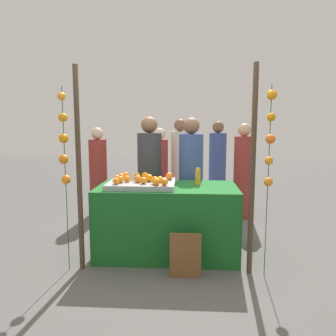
{
  "coord_description": "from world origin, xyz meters",
  "views": [
    {
      "loc": [
        0.25,
        -3.87,
        1.6
      ],
      "look_at": [
        0.0,
        0.15,
        1.05
      ],
      "focal_mm": 34.84,
      "sensor_mm": 36.0,
      "label": 1
    }
  ],
  "objects_px": {
    "stall_counter": "(167,220)",
    "orange_1": "(169,176)",
    "orange_0": "(117,178)",
    "juice_bottle": "(198,177)",
    "chalkboard_sign": "(185,256)",
    "vendor_left": "(150,181)",
    "vendor_right": "(191,182)"
  },
  "relations": [
    {
      "from": "vendor_left",
      "to": "orange_0",
      "type": "bearing_deg",
      "value": -112.28
    },
    {
      "from": "orange_0",
      "to": "juice_bottle",
      "type": "height_order",
      "value": "juice_bottle"
    },
    {
      "from": "juice_bottle",
      "to": "vendor_right",
      "type": "height_order",
      "value": "vendor_right"
    },
    {
      "from": "juice_bottle",
      "to": "vendor_left",
      "type": "height_order",
      "value": "vendor_left"
    },
    {
      "from": "orange_0",
      "to": "vendor_right",
      "type": "relative_size",
      "value": 0.04
    },
    {
      "from": "stall_counter",
      "to": "orange_0",
      "type": "height_order",
      "value": "orange_0"
    },
    {
      "from": "juice_bottle",
      "to": "vendor_left",
      "type": "relative_size",
      "value": 0.13
    },
    {
      "from": "vendor_right",
      "to": "chalkboard_sign",
      "type": "bearing_deg",
      "value": -92.62
    },
    {
      "from": "stall_counter",
      "to": "orange_1",
      "type": "bearing_deg",
      "value": 79.47
    },
    {
      "from": "orange_0",
      "to": "chalkboard_sign",
      "type": "height_order",
      "value": "orange_0"
    },
    {
      "from": "orange_1",
      "to": "vendor_left",
      "type": "xyz_separation_m",
      "value": [
        -0.32,
        0.6,
        -0.17
      ]
    },
    {
      "from": "stall_counter",
      "to": "juice_bottle",
      "type": "height_order",
      "value": "juice_bottle"
    },
    {
      "from": "orange_0",
      "to": "vendor_left",
      "type": "relative_size",
      "value": 0.04
    },
    {
      "from": "orange_0",
      "to": "orange_1",
      "type": "distance_m",
      "value": 0.64
    },
    {
      "from": "chalkboard_sign",
      "to": "vendor_right",
      "type": "height_order",
      "value": "vendor_right"
    },
    {
      "from": "juice_bottle",
      "to": "chalkboard_sign",
      "type": "distance_m",
      "value": 1.03
    },
    {
      "from": "stall_counter",
      "to": "juice_bottle",
      "type": "relative_size",
      "value": 7.87
    },
    {
      "from": "orange_0",
      "to": "chalkboard_sign",
      "type": "relative_size",
      "value": 0.15
    },
    {
      "from": "orange_0",
      "to": "orange_1",
      "type": "bearing_deg",
      "value": 13.17
    },
    {
      "from": "orange_1",
      "to": "vendor_right",
      "type": "relative_size",
      "value": 0.05
    },
    {
      "from": "orange_1",
      "to": "chalkboard_sign",
      "type": "distance_m",
      "value": 1.05
    },
    {
      "from": "stall_counter",
      "to": "orange_1",
      "type": "distance_m",
      "value": 0.54
    },
    {
      "from": "stall_counter",
      "to": "chalkboard_sign",
      "type": "xyz_separation_m",
      "value": [
        0.23,
        -0.63,
        -0.19
      ]
    },
    {
      "from": "orange_0",
      "to": "orange_1",
      "type": "xyz_separation_m",
      "value": [
        0.62,
        0.15,
        0.01
      ]
    },
    {
      "from": "juice_bottle",
      "to": "vendor_left",
      "type": "xyz_separation_m",
      "value": [
        -0.67,
        0.6,
        -0.16
      ]
    },
    {
      "from": "orange_1",
      "to": "juice_bottle",
      "type": "relative_size",
      "value": 0.42
    },
    {
      "from": "orange_1",
      "to": "orange_0",
      "type": "bearing_deg",
      "value": -166.83
    },
    {
      "from": "stall_counter",
      "to": "vendor_left",
      "type": "height_order",
      "value": "vendor_left"
    },
    {
      "from": "orange_0",
      "to": "orange_1",
      "type": "height_order",
      "value": "orange_1"
    },
    {
      "from": "vendor_right",
      "to": "orange_1",
      "type": "bearing_deg",
      "value": -114.77
    },
    {
      "from": "vendor_left",
      "to": "vendor_right",
      "type": "xyz_separation_m",
      "value": [
        0.59,
        -0.01,
        -0.01
      ]
    },
    {
      "from": "juice_bottle",
      "to": "chalkboard_sign",
      "type": "xyz_separation_m",
      "value": [
        -0.14,
        -0.72,
        -0.72
      ]
    }
  ]
}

